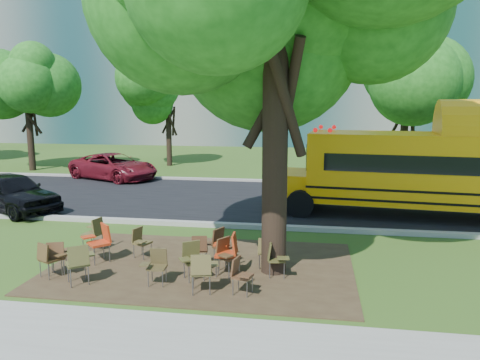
% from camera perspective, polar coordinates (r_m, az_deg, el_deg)
% --- Properties ---
extents(ground, '(160.00, 160.00, 0.00)m').
position_cam_1_polar(ground, '(11.92, -8.84, -9.36)').
color(ground, '#2F4A17').
rests_on(ground, ground).
extents(dirt_patch, '(7.00, 4.50, 0.03)m').
position_cam_1_polar(dirt_patch, '(11.20, -4.69, -10.46)').
color(dirt_patch, '#382819').
rests_on(dirt_patch, ground).
extents(asphalt_road, '(80.00, 8.00, 0.04)m').
position_cam_1_polar(asphalt_road, '(18.46, -2.18, -2.33)').
color(asphalt_road, black).
rests_on(asphalt_road, ground).
extents(kerb_near, '(80.00, 0.25, 0.14)m').
position_cam_1_polar(kerb_near, '(14.66, -5.25, -5.36)').
color(kerb_near, gray).
rests_on(kerb_near, ground).
extents(kerb_far, '(80.00, 0.25, 0.14)m').
position_cam_1_polar(kerb_far, '(22.41, -0.14, -0.04)').
color(kerb_far, gray).
rests_on(kerb_far, ground).
extents(building_main, '(38.00, 16.00, 22.00)m').
position_cam_1_polar(building_main, '(48.63, -4.99, 18.12)').
color(building_main, slate).
rests_on(building_main, ground).
extents(bg_tree_0, '(5.20, 5.20, 7.18)m').
position_cam_1_polar(bg_tree_0, '(28.35, -24.58, 10.27)').
color(bg_tree_0, black).
rests_on(bg_tree_0, ground).
extents(bg_tree_2, '(4.80, 4.80, 6.62)m').
position_cam_1_polar(bg_tree_2, '(28.04, -8.79, 10.31)').
color(bg_tree_2, black).
rests_on(bg_tree_2, ground).
extents(bg_tree_3, '(5.60, 5.60, 7.84)m').
position_cam_1_polar(bg_tree_3, '(25.13, 19.73, 11.81)').
color(bg_tree_3, black).
rests_on(bg_tree_3, ground).
extents(school_bus, '(11.64, 3.68, 2.80)m').
position_cam_1_polar(school_bus, '(16.73, 25.94, 1.00)').
color(school_bus, '#F69E07').
rests_on(school_bus, ground).
extents(chair_0, '(0.55, 0.61, 0.80)m').
position_cam_1_polar(chair_0, '(11.28, -21.34, -8.40)').
color(chair_0, '#4F321C').
rests_on(chair_0, ground).
extents(chair_1, '(0.67, 0.53, 0.82)m').
position_cam_1_polar(chair_1, '(11.15, -22.28, -8.62)').
color(chair_1, '#473219').
rests_on(chair_1, ground).
extents(chair_2, '(0.61, 0.77, 0.91)m').
position_cam_1_polar(chair_2, '(10.49, -19.02, -9.22)').
color(chair_2, '#4E4921').
rests_on(chair_2, ground).
extents(chair_3, '(0.51, 0.49, 0.78)m').
position_cam_1_polar(chair_3, '(10.16, -10.16, -9.94)').
color(chair_3, '#42371C').
rests_on(chair_3, ground).
extents(chair_4, '(0.59, 0.62, 0.87)m').
position_cam_1_polar(chair_4, '(9.55, -4.60, -10.75)').
color(chair_4, brown).
rests_on(chair_4, ground).
extents(chair_5, '(0.56, 0.71, 0.85)m').
position_cam_1_polar(chair_5, '(10.30, -5.89, -9.31)').
color(chair_5, '#46431E').
rests_on(chair_5, ground).
extents(chair_6, '(0.59, 0.63, 0.97)m').
position_cam_1_polar(chair_6, '(10.50, -1.41, -8.47)').
color(chair_6, '#A53011').
rests_on(chair_6, ground).
extents(chair_7, '(0.52, 0.53, 0.80)m').
position_cam_1_polar(chair_7, '(10.41, 4.25, -9.25)').
color(chair_7, '#413F1C').
rests_on(chair_7, ground).
extents(chair_8, '(0.52, 0.65, 0.89)m').
position_cam_1_polar(chair_8, '(12.71, -17.31, -5.91)').
color(chair_8, brown).
rests_on(chair_8, ground).
extents(chair_9, '(0.81, 0.64, 0.94)m').
position_cam_1_polar(chair_9, '(11.79, -16.66, -6.90)').
color(chair_9, '#AE3012').
rests_on(chair_9, ground).
extents(chair_10, '(0.48, 0.61, 0.77)m').
position_cam_1_polar(chair_10, '(11.86, -12.07, -7.14)').
color(chair_10, '#4F4322').
rests_on(chair_10, ground).
extents(chair_11, '(0.52, 0.54, 0.77)m').
position_cam_1_polar(chair_11, '(11.11, -4.83, -8.11)').
color(chair_11, '#432918').
rests_on(chair_11, ground).
extents(chair_12, '(0.57, 0.72, 0.85)m').
position_cam_1_polar(chair_12, '(10.50, -1.70, -8.87)').
color(chair_12, '#4A301A').
rests_on(chair_12, ground).
extents(chair_13, '(0.55, 0.45, 0.77)m').
position_cam_1_polar(chair_13, '(10.87, 3.42, -8.50)').
color(chair_13, '#4D4521').
rests_on(chair_13, ground).
extents(chair_14, '(0.45, 0.58, 0.77)m').
position_cam_1_polar(chair_14, '(9.51, 0.02, -11.21)').
color(chair_14, '#4C2E1B').
rests_on(chair_14, ground).
extents(chair_15, '(0.56, 0.72, 0.87)m').
position_cam_1_polar(chair_15, '(11.17, -2.23, -7.65)').
color(chair_15, '#432A18').
rests_on(chair_15, ground).
extents(black_car, '(4.42, 3.18, 1.40)m').
position_cam_1_polar(black_car, '(18.13, -26.14, -1.36)').
color(black_car, black).
rests_on(black_car, ground).
extents(bg_car_red, '(5.11, 3.80, 1.29)m').
position_cam_1_polar(bg_car_red, '(23.80, -15.14, 1.59)').
color(bg_car_red, '#5E101A').
rests_on(bg_car_red, ground).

